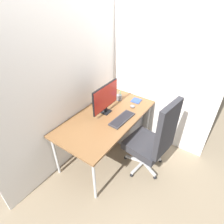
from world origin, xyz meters
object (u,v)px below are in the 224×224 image
(filing_cabinet, at_px, (123,122))
(monitor, at_px, (106,98))
(keyboard, at_px, (122,119))
(notebook, at_px, (136,101))
(mouse, at_px, (132,106))
(office_chair, at_px, (153,140))
(pen_holder, at_px, (119,97))

(filing_cabinet, xyz_separation_m, monitor, (-0.42, 0.06, 0.68))
(keyboard, distance_m, notebook, 0.56)
(monitor, distance_m, keyboard, 0.38)
(monitor, xyz_separation_m, mouse, (0.33, -0.26, -0.22))
(monitor, bearing_deg, notebook, -22.77)
(keyboard, bearing_deg, monitor, 85.68)
(office_chair, bearing_deg, monitor, 90.28)
(notebook, bearing_deg, monitor, 152.24)
(mouse, height_order, notebook, mouse)
(office_chair, height_order, notebook, office_chair)
(mouse, relative_size, notebook, 0.54)
(keyboard, height_order, pen_holder, pen_holder)
(filing_cabinet, bearing_deg, office_chair, -119.76)
(filing_cabinet, distance_m, notebook, 0.48)
(office_chair, distance_m, filing_cabinet, 0.89)
(office_chair, xyz_separation_m, filing_cabinet, (0.42, 0.73, -0.29))
(pen_holder, bearing_deg, notebook, -62.77)
(office_chair, distance_m, monitor, 0.88)
(mouse, bearing_deg, office_chair, -127.21)
(filing_cabinet, distance_m, pen_holder, 0.49)
(filing_cabinet, relative_size, keyboard, 1.39)
(notebook, bearing_deg, mouse, -173.06)
(monitor, height_order, pen_holder, monitor)
(monitor, distance_m, notebook, 0.62)
(mouse, distance_m, pen_holder, 0.30)
(keyboard, xyz_separation_m, pen_holder, (0.42, 0.33, 0.03))
(pen_holder, height_order, notebook, pen_holder)
(pen_holder, bearing_deg, filing_cabinet, -78.66)
(filing_cabinet, height_order, notebook, notebook)
(office_chair, bearing_deg, filing_cabinet, 60.24)
(mouse, height_order, pen_holder, pen_holder)
(monitor, bearing_deg, pen_holder, 3.85)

